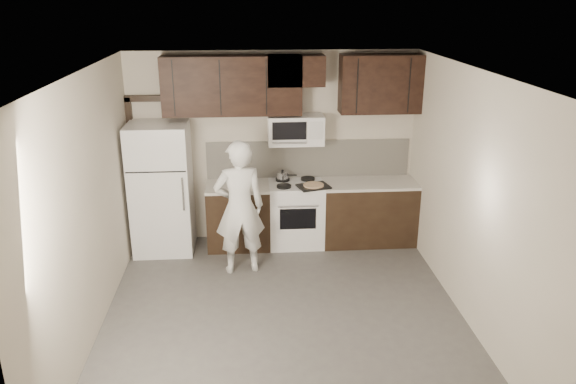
{
  "coord_description": "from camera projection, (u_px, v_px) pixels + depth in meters",
  "views": [
    {
      "loc": [
        -0.36,
        -5.45,
        3.42
      ],
      "look_at": [
        0.11,
        0.9,
        1.16
      ],
      "focal_mm": 35.0,
      "sensor_mm": 36.0,
      "label": 1
    }
  ],
  "objects": [
    {
      "name": "door_trim",
      "position": [
        136.0,
        158.0,
        7.81
      ],
      "size": [
        0.5,
        0.08,
        2.12
      ],
      "color": "black",
      "rests_on": "floor"
    },
    {
      "name": "person",
      "position": [
        239.0,
        208.0,
        7.05
      ],
      "size": [
        0.69,
        0.51,
        1.75
      ],
      "primitive_type": "imported",
      "rotation": [
        0.0,
        0.0,
        3.29
      ],
      "color": "white",
      "rests_on": "floor"
    },
    {
      "name": "refrigerator",
      "position": [
        162.0,
        189.0,
        7.66
      ],
      "size": [
        0.8,
        0.76,
        1.8
      ],
      "color": "white",
      "rests_on": "floor"
    },
    {
      "name": "microwave",
      "position": [
        296.0,
        130.0,
        7.69
      ],
      "size": [
        0.76,
        0.42,
        0.4
      ],
      "color": "white",
      "rests_on": "upper_cabinets"
    },
    {
      "name": "upper_cabinets",
      "position": [
        289.0,
        83.0,
        7.49
      ],
      "size": [
        3.48,
        0.35,
        0.78
      ],
      "color": "black",
      "rests_on": "back_wall"
    },
    {
      "name": "saucepan",
      "position": [
        283.0,
        176.0,
        7.93
      ],
      "size": [
        0.28,
        0.16,
        0.16
      ],
      "color": "silver",
      "rests_on": "stove"
    },
    {
      "name": "counter_run",
      "position": [
        317.0,
        213.0,
        8.0
      ],
      "size": [
        2.95,
        0.64,
        0.91
      ],
      "color": "black",
      "rests_on": "floor"
    },
    {
      "name": "back_wall",
      "position": [
        273.0,
        148.0,
        7.95
      ],
      "size": [
        4.0,
        0.0,
        4.0
      ],
      "primitive_type": "plane",
      "rotation": [
        1.57,
        0.0,
        0.0
      ],
      "color": "#BDB2A1",
      "rests_on": "ground"
    },
    {
      "name": "pizza",
      "position": [
        314.0,
        185.0,
        7.67
      ],
      "size": [
        0.35,
        0.35,
        0.02
      ],
      "primitive_type": "cylinder",
      "rotation": [
        0.0,
        0.0,
        0.29
      ],
      "color": "beige",
      "rests_on": "baking_tray"
    },
    {
      "name": "baking_tray",
      "position": [
        314.0,
        186.0,
        7.67
      ],
      "size": [
        0.49,
        0.42,
        0.02
      ],
      "primitive_type": "cube",
      "rotation": [
        0.0,
        0.0,
        0.29
      ],
      "color": "black",
      "rests_on": "counter_run"
    },
    {
      "name": "backsplash",
      "position": [
        308.0,
        159.0,
        8.03
      ],
      "size": [
        2.9,
        0.02,
        0.54
      ],
      "primitive_type": "cube",
      "color": "beige",
      "rests_on": "counter_run"
    },
    {
      "name": "floor",
      "position": [
        284.0,
        316.0,
        6.29
      ],
      "size": [
        4.5,
        4.5,
        0.0
      ],
      "primitive_type": "plane",
      "color": "#4C4A48",
      "rests_on": "ground"
    },
    {
      "name": "ceiling",
      "position": [
        283.0,
        72.0,
        5.38
      ],
      "size": [
        4.5,
        4.5,
        0.0
      ],
      "primitive_type": "plane",
      "rotation": [
        3.14,
        0.0,
        0.0
      ],
      "color": "white",
      "rests_on": "back_wall"
    },
    {
      "name": "stove",
      "position": [
        296.0,
        213.0,
        7.98
      ],
      "size": [
        0.76,
        0.66,
        0.94
      ],
      "color": "white",
      "rests_on": "floor"
    }
  ]
}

